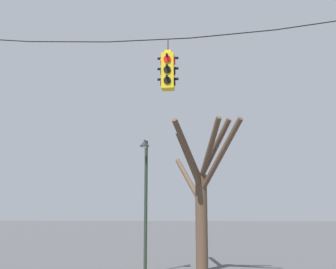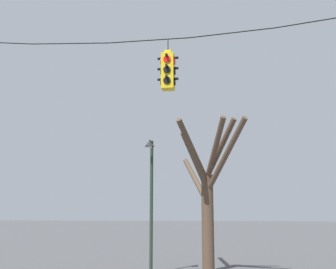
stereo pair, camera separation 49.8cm
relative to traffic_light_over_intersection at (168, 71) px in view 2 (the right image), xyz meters
name	(u,v)px [view 2 (the right image)]	position (x,y,z in m)	size (l,w,h in m)	color
span_wire	(149,32)	(-0.56, 0.00, 1.19)	(16.37, 0.03, 0.77)	black
traffic_light_over_intersection	(168,71)	(0.00, 0.00, 0.00)	(0.58, 0.58, 1.45)	yellow
street_lamp	(151,185)	(-1.33, 4.28, -2.83)	(0.36, 0.64, 4.81)	#233323
bare_tree	(208,191)	(0.70, 5.06, -3.04)	(2.83, 4.56, 5.56)	brown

